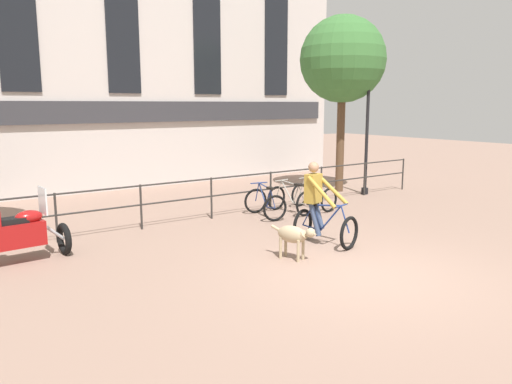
# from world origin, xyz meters

# --- Properties ---
(ground_plane) EXTENTS (60.00, 60.00, 0.00)m
(ground_plane) POSITION_xyz_m (0.00, 0.00, 0.00)
(ground_plane) COLOR #8E7060
(canal_railing) EXTENTS (15.05, 0.05, 1.05)m
(canal_railing) POSITION_xyz_m (-0.00, 5.20, 0.71)
(canal_railing) COLOR #2D2B28
(canal_railing) RESTS_ON ground_plane
(building_facade) EXTENTS (18.00, 0.72, 11.89)m
(building_facade) POSITION_xyz_m (0.00, 10.99, 5.92)
(building_facade) COLOR beige
(building_facade) RESTS_ON ground_plane
(cyclist_with_bike) EXTENTS (0.97, 1.31, 1.70)m
(cyclist_with_bike) POSITION_xyz_m (0.63, 1.91, 0.76)
(cyclist_with_bike) COLOR black
(cyclist_with_bike) RESTS_ON ground_plane
(dog) EXTENTS (0.45, 0.95, 0.65)m
(dog) POSITION_xyz_m (-0.48, 1.40, 0.47)
(dog) COLOR tan
(dog) RESTS_ON ground_plane
(parked_motorcycle) EXTENTS (1.76, 0.73, 1.35)m
(parked_motorcycle) POSITION_xyz_m (-4.68, 4.16, 0.56)
(parked_motorcycle) COLOR black
(parked_motorcycle) RESTS_ON ground_plane
(parked_bicycle_near_lamp) EXTENTS (0.82, 1.20, 0.86)m
(parked_bicycle_near_lamp) POSITION_xyz_m (1.20, 4.54, 0.36)
(parked_bicycle_near_lamp) COLOR black
(parked_bicycle_near_lamp) RESTS_ON ground_plane
(parked_bicycle_mid_left) EXTENTS (0.78, 1.18, 0.86)m
(parked_bicycle_mid_left) POSITION_xyz_m (2.04, 4.54, 0.36)
(parked_bicycle_mid_left) COLOR black
(parked_bicycle_mid_left) RESTS_ON ground_plane
(parked_bicycle_mid_right) EXTENTS (0.80, 1.19, 0.86)m
(parked_bicycle_mid_right) POSITION_xyz_m (2.87, 4.54, 0.36)
(parked_bicycle_mid_right) COLOR black
(parked_bicycle_mid_right) RESTS_ON ground_plane
(street_lamp) EXTENTS (0.28, 0.28, 4.30)m
(street_lamp) POSITION_xyz_m (5.80, 5.34, 2.41)
(street_lamp) COLOR black
(street_lamp) RESTS_ON ground_plane
(tree_canalside_right) EXTENTS (2.75, 2.75, 5.64)m
(tree_canalside_right) POSITION_xyz_m (5.53, 6.23, 4.24)
(tree_canalside_right) COLOR brown
(tree_canalside_right) RESTS_ON ground_plane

